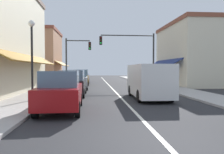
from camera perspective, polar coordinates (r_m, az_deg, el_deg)
name	(u,v)px	position (r m, az deg, el deg)	size (l,w,h in m)	color
ground_plane	(111,87)	(23.01, -0.35, -2.53)	(80.00, 80.00, 0.00)	#28282B
sidewalk_left	(56,87)	(23.24, -14.01, -2.40)	(2.60, 56.00, 0.12)	#A39E99
sidewalk_right	(163,86)	(24.07, 12.83, -2.24)	(2.60, 56.00, 0.12)	#A39E99
lane_center_stripe	(111,87)	(23.01, -0.35, -2.53)	(0.14, 52.00, 0.01)	silver
storefront_right_block	(192,54)	(27.35, 19.61, 5.45)	(6.68, 10.20, 7.03)	beige
storefront_far_left	(37,56)	(33.87, -18.45, 5.08)	(7.18, 8.20, 7.36)	#9E6B4C
parked_car_nearest_left	(61,91)	(10.06, -12.93, -3.55)	(1.85, 4.13, 1.77)	maroon
parked_car_second_left	(73,83)	(15.58, -10.02, -1.54)	(1.82, 4.12, 1.77)	black
parked_car_third_left	(78,80)	(20.66, -8.67, -0.65)	(1.88, 4.15, 1.77)	silver
parked_car_far_left	(81,77)	(25.64, -7.88, -0.11)	(1.79, 4.10, 1.77)	brown
parked_car_distant_left	(82,76)	(30.37, -7.55, 0.23)	(1.79, 4.10, 1.77)	navy
van_in_lane	(149,80)	(14.11, 9.31, -0.82)	(2.04, 5.20, 2.12)	silver
traffic_signal_mast_arm	(135,49)	(24.53, 5.77, 7.01)	(6.01, 0.50, 5.71)	#333333
traffic_signal_left_corner	(75,54)	(25.64, -9.46, 5.70)	(2.88, 0.50, 5.28)	#333333
street_lamp_left_near	(32,47)	(13.21, -19.73, 7.27)	(0.36, 0.36, 4.53)	black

